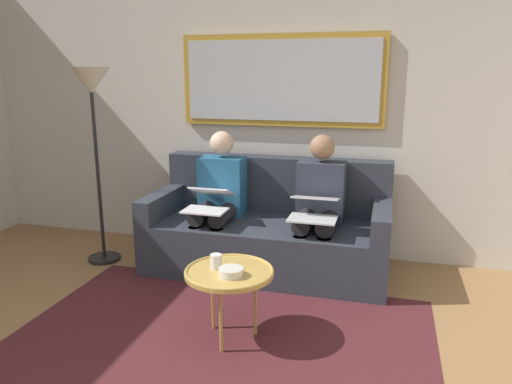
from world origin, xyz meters
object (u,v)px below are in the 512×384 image
Objects in this scene: person_right at (219,196)px; standing_lamp at (92,103)px; cup at (216,261)px; coffee_table at (229,273)px; laptop_silver at (314,207)px; bowl at (231,272)px; person_left at (319,202)px; laptop_white at (209,200)px; couch at (269,231)px; framed_mirror at (281,81)px.

person_right is 1.28m from standing_lamp.
person_right is at bearing -71.09° from cup.
coffee_table is 1.00m from laptop_silver.
standing_lamp is at bearing 11.09° from person_right.
coffee_table is at bearing -64.09° from bowl.
person_left reaches higher than coffee_table.
standing_lamp is at bearing -32.48° from coffee_table.
coffee_table is at bearing 67.80° from laptop_silver.
person_left is at bearing 180.00° from person_right.
standing_lamp reaches higher than person_right.
laptop_silver reaches higher than coffee_table.
laptop_white is 1.26m from standing_lamp.
couch is at bearing -169.48° from standing_lamp.
framed_mirror is at bearing -91.29° from cup.
person_right reaches higher than laptop_white.
couch is 3.64× the size of coffee_table.
cup is 1.00m from laptop_white.
bowl is at bearing 146.19° from standing_lamp.
framed_mirror is 3.28× the size of coffee_table.
person_left is 1.00× the size of person_right.
standing_lamp is (1.01, 0.20, 0.76)m from person_right.
standing_lamp is (1.53, -1.02, 0.89)m from bowl.
couch is at bearing -9.15° from person_left.
person_left is (-0.37, -1.15, 0.17)m from coffee_table.
person_right is 0.23m from laptop_white.
couch is 5.05× the size of laptop_white.
laptop_white is (0.42, 0.68, -0.92)m from framed_mirror.
laptop_white reaches higher than bowl.
coffee_table is 0.48× the size of person_left.
person_left is at bearing -112.09° from cup.
coffee_table is 0.48× the size of person_right.
bowl is at bearing 112.78° from person_right.
person_left is 2.91× the size of laptop_white.
cup reaches higher than bowl.
laptop_silver reaches higher than bowl.
person_right is at bearing 47.10° from framed_mirror.
standing_lamp reaches higher than bowl.
couch is 0.52m from person_left.
laptop_silver is at bearing -108.87° from bowl.
framed_mirror is at bearing -88.10° from coffee_table.
couch is 21.98× the size of cup.
cup is at bearing 88.29° from couch.
bowl reaches higher than coffee_table.
cup is 1.02m from laptop_silver.
person_right is at bearing -67.22° from bowl.
person_right reaches higher than couch.
framed_mirror is 19.80× the size of cup.
laptop_silver is at bearing 178.76° from standing_lamp.
framed_mirror is 1.23m from laptop_silver.
couch is 1.73× the size of person_right.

